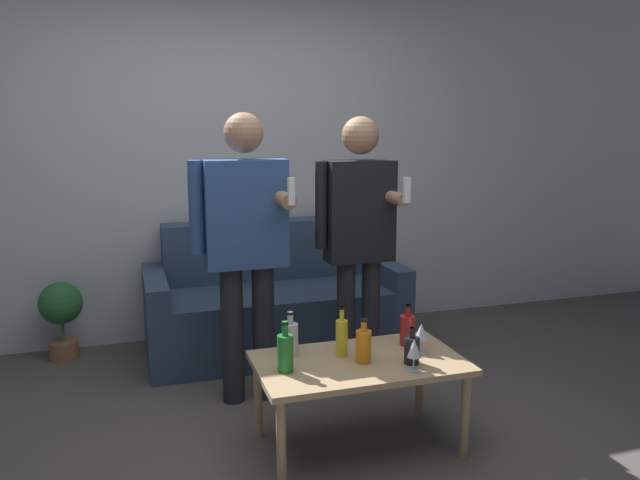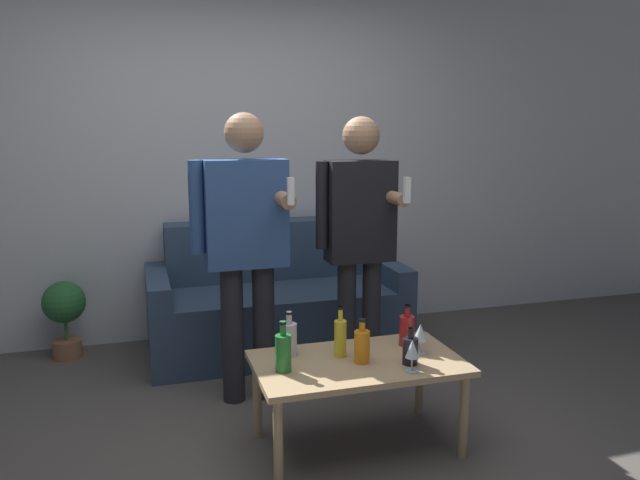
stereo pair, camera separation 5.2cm
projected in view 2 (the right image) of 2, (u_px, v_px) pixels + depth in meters
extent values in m
plane|color=#514C47|center=(295.00, 462.00, 2.94)|extent=(16.00, 16.00, 0.00)
cube|color=silver|center=(227.00, 154.00, 4.54)|extent=(8.00, 0.06, 2.70)
cube|color=#334760|center=(281.00, 323.00, 4.26)|extent=(1.47, 0.59, 0.45)
cube|color=#334760|center=(268.00, 279.00, 4.60)|extent=(1.47, 0.23, 0.88)
cube|color=#334760|center=(159.00, 319.00, 4.13)|extent=(0.14, 0.81, 0.60)
cube|color=#334760|center=(384.00, 299.00, 4.58)|extent=(0.14, 0.81, 0.60)
cube|color=tan|center=(358.00, 363.00, 3.01)|extent=(1.00, 0.58, 0.03)
cylinder|color=tan|center=(278.00, 444.00, 2.70)|extent=(0.04, 0.04, 0.42)
cylinder|color=tan|center=(464.00, 416.00, 2.95)|extent=(0.04, 0.04, 0.42)
cylinder|color=tan|center=(257.00, 397.00, 3.15)|extent=(0.04, 0.04, 0.42)
cylinder|color=tan|center=(420.00, 377.00, 3.40)|extent=(0.04, 0.04, 0.42)
cylinder|color=yellow|center=(340.00, 338.00, 3.04)|extent=(0.06, 0.06, 0.18)
cylinder|color=yellow|center=(340.00, 314.00, 3.02)|extent=(0.02, 0.02, 0.07)
cylinder|color=black|center=(341.00, 308.00, 3.02)|extent=(0.03, 0.03, 0.01)
cylinder|color=silver|center=(289.00, 339.00, 3.06)|extent=(0.08, 0.08, 0.16)
cylinder|color=silver|center=(289.00, 318.00, 3.04)|extent=(0.03, 0.03, 0.06)
cylinder|color=black|center=(289.00, 313.00, 3.04)|extent=(0.03, 0.03, 0.01)
cylinder|color=#23752D|center=(283.00, 353.00, 2.86)|extent=(0.07, 0.07, 0.17)
cylinder|color=#23752D|center=(283.00, 328.00, 2.84)|extent=(0.03, 0.03, 0.07)
cylinder|color=black|center=(283.00, 323.00, 2.83)|extent=(0.03, 0.03, 0.01)
cylinder|color=#B21E1E|center=(407.00, 331.00, 3.19)|extent=(0.08, 0.08, 0.15)
cylinder|color=#B21E1E|center=(407.00, 311.00, 3.17)|extent=(0.03, 0.03, 0.06)
cylinder|color=black|center=(407.00, 306.00, 3.17)|extent=(0.03, 0.03, 0.01)
cylinder|color=orange|center=(362.00, 347.00, 2.97)|extent=(0.08, 0.08, 0.16)
cylinder|color=orange|center=(362.00, 325.00, 2.95)|extent=(0.03, 0.03, 0.06)
cylinder|color=black|center=(362.00, 320.00, 2.94)|extent=(0.03, 0.03, 0.01)
cylinder|color=black|center=(410.00, 351.00, 2.95)|extent=(0.07, 0.07, 0.13)
cylinder|color=black|center=(411.00, 333.00, 2.93)|extent=(0.03, 0.03, 0.05)
cylinder|color=black|center=(411.00, 329.00, 2.93)|extent=(0.03, 0.03, 0.01)
cylinder|color=silver|center=(412.00, 371.00, 2.87)|extent=(0.06, 0.06, 0.01)
cylinder|color=silver|center=(412.00, 364.00, 2.87)|extent=(0.01, 0.01, 0.06)
cone|color=silver|center=(412.00, 349.00, 2.85)|extent=(0.06, 0.06, 0.09)
cylinder|color=silver|center=(420.00, 353.00, 3.10)|extent=(0.07, 0.07, 0.01)
cylinder|color=silver|center=(420.00, 346.00, 3.09)|extent=(0.01, 0.01, 0.06)
cone|color=silver|center=(420.00, 332.00, 3.08)|extent=(0.07, 0.07, 0.08)
cylinder|color=#232328|center=(233.00, 335.00, 3.53)|extent=(0.13, 0.13, 0.79)
cylinder|color=#232328|center=(264.00, 332.00, 3.58)|extent=(0.13, 0.13, 0.79)
cube|color=#2D4C84|center=(246.00, 213.00, 3.43)|extent=(0.45, 0.20, 0.59)
sphere|color=#9E7556|center=(244.00, 133.00, 3.34)|extent=(0.22, 0.22, 0.22)
cylinder|color=#2D4C84|center=(197.00, 207.00, 3.34)|extent=(0.08, 0.08, 0.50)
cylinder|color=#9E7556|center=(283.00, 199.00, 3.33)|extent=(0.08, 0.28, 0.08)
cube|color=white|center=(291.00, 191.00, 3.16)|extent=(0.03, 0.03, 0.14)
cylinder|color=#232328|center=(346.00, 325.00, 3.70)|extent=(0.11, 0.11, 0.78)
cylinder|color=#232328|center=(371.00, 323.00, 3.75)|extent=(0.11, 0.11, 0.78)
cube|color=black|center=(360.00, 211.00, 3.60)|extent=(0.39, 0.17, 0.58)
sphere|color=#9E7556|center=(361.00, 135.00, 3.52)|extent=(0.21, 0.21, 0.21)
cylinder|color=black|center=(322.00, 205.00, 3.53)|extent=(0.07, 0.07, 0.50)
cylinder|color=#9E7556|center=(395.00, 198.00, 3.50)|extent=(0.07, 0.26, 0.07)
cube|color=white|center=(407.00, 190.00, 3.34)|extent=(0.03, 0.03, 0.14)
cylinder|color=#936042|center=(68.00, 349.00, 4.24)|extent=(0.19, 0.19, 0.12)
cylinder|color=#476B38|center=(66.00, 328.00, 4.21)|extent=(0.02, 0.02, 0.17)
sphere|color=#286633|center=(64.00, 302.00, 4.18)|extent=(0.28, 0.28, 0.28)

